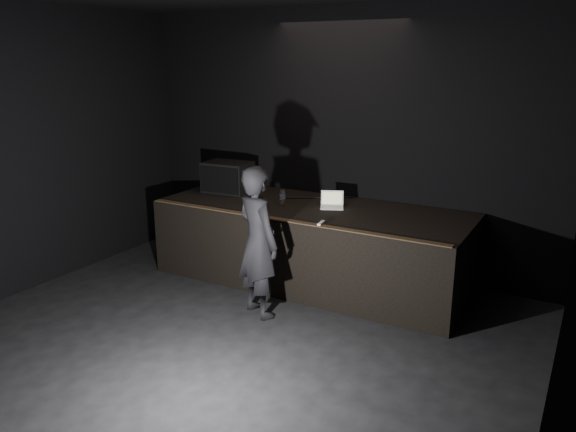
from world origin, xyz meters
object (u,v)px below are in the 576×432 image
(stage_riser, at_px, (312,244))
(person, at_px, (258,242))
(beer_can, at_px, (282,197))
(laptop, at_px, (332,203))
(stage_monitor, at_px, (228,177))

(stage_riser, distance_m, person, 1.25)
(beer_can, distance_m, person, 1.24)
(laptop, height_order, person, person)
(laptop, xyz_separation_m, beer_can, (-0.65, -0.14, 0.04))
(laptop, bearing_deg, beer_can, 168.55)
(stage_monitor, xyz_separation_m, person, (1.37, -1.36, -0.35))
(stage_monitor, bearing_deg, person, -49.34)
(stage_monitor, relative_size, person, 0.39)
(stage_riser, distance_m, beer_can, 0.73)
(laptop, height_order, beer_can, laptop)
(stage_riser, xyz_separation_m, beer_can, (-0.42, -0.02, 0.59))
(beer_can, bearing_deg, laptop, 12.59)
(stage_riser, relative_size, stage_monitor, 5.94)
(stage_riser, xyz_separation_m, person, (-0.07, -1.19, 0.36))
(stage_monitor, height_order, laptop, stage_monitor)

